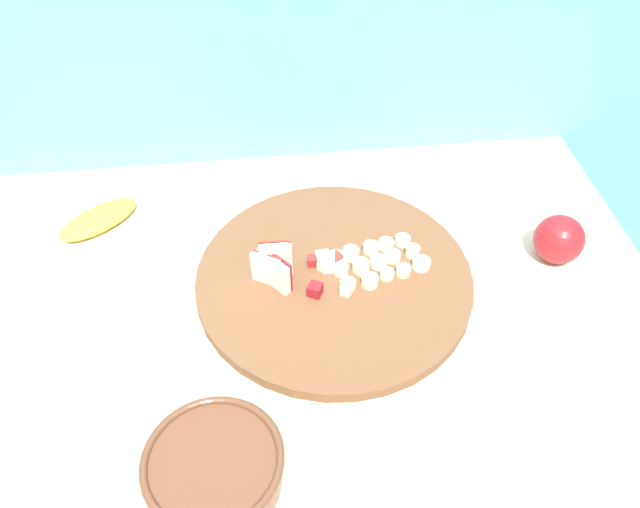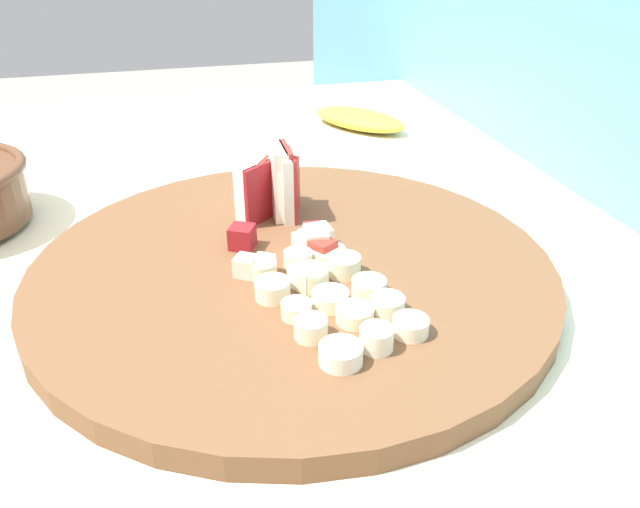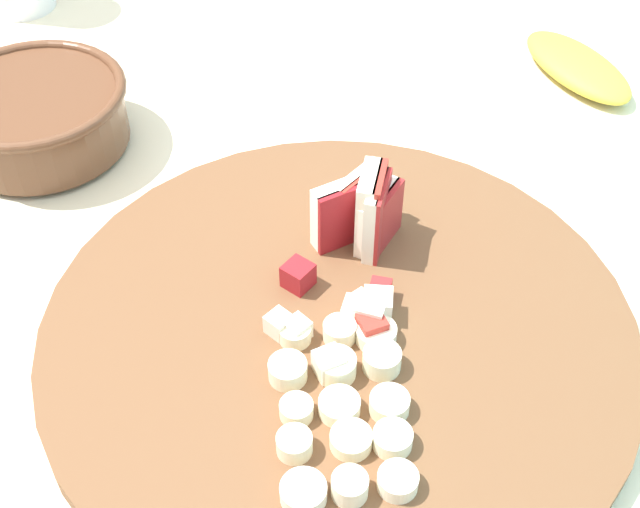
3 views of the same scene
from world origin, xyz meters
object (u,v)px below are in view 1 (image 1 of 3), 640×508
at_px(banana_slice_rows, 377,261).
at_px(banana_peel, 99,219).
at_px(cutting_board, 334,279).
at_px(ceramic_bowl, 215,469).
at_px(apple_dice_pile, 331,269).
at_px(whole_apple, 559,239).
at_px(apple_wedge_fan, 274,264).

height_order(banana_slice_rows, banana_peel, banana_slice_rows).
bearing_deg(cutting_board, ceramic_bowl, -120.88).
distance_m(cutting_board, apple_dice_pile, 0.02).
bearing_deg(banana_slice_rows, apple_dice_pile, -171.95).
bearing_deg(banana_slice_rows, banana_peel, 159.76).
bearing_deg(banana_slice_rows, whole_apple, 0.13).
xyz_separation_m(cutting_board, ceramic_bowl, (-0.18, -0.30, 0.03)).
height_order(ceramic_bowl, banana_peel, ceramic_bowl).
bearing_deg(banana_slice_rows, ceramic_bowl, -128.26).
bearing_deg(banana_peel, banana_slice_rows, -20.24).
relative_size(cutting_board, apple_wedge_fan, 6.32).
relative_size(apple_wedge_fan, banana_slice_rows, 0.43).
bearing_deg(cutting_board, whole_apple, 2.38).
height_order(cutting_board, ceramic_bowl, ceramic_bowl).
relative_size(apple_wedge_fan, ceramic_bowl, 0.41).
xyz_separation_m(apple_wedge_fan, whole_apple, (0.45, 0.01, -0.01)).
height_order(apple_dice_pile, banana_peel, apple_dice_pile).
distance_m(cutting_board, banana_peel, 0.42).
height_order(banana_slice_rows, whole_apple, whole_apple).
xyz_separation_m(cutting_board, apple_wedge_fan, (-0.09, 0.01, 0.04)).
xyz_separation_m(apple_dice_pile, whole_apple, (0.36, 0.01, 0.01)).
xyz_separation_m(cutting_board, apple_dice_pile, (-0.00, 0.00, 0.02)).
bearing_deg(ceramic_bowl, apple_wedge_fan, 73.65).
relative_size(apple_wedge_fan, apple_dice_pile, 0.67).
relative_size(cutting_board, banana_slice_rows, 2.71).
bearing_deg(apple_dice_pile, banana_peel, 154.91).
xyz_separation_m(cutting_board, banana_peel, (-0.38, 0.18, 0.00)).
relative_size(banana_slice_rows, whole_apple, 1.99).
distance_m(apple_wedge_fan, ceramic_bowl, 0.32).
height_order(cutting_board, apple_wedge_fan, apple_wedge_fan).
relative_size(banana_peel, whole_apple, 1.79).
height_order(ceramic_bowl, whole_apple, whole_apple).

